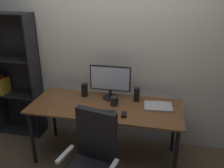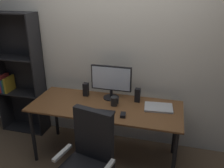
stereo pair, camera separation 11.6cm
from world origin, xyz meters
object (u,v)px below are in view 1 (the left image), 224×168
(mouse, at_px, (124,115))
(speaker_left, at_px, (85,90))
(speaker_right, at_px, (137,95))
(laptop, at_px, (158,106))
(office_chair, at_px, (91,168))
(bookshelf, at_px, (15,77))
(desk, at_px, (105,111))
(keyboard, at_px, (102,113))
(coffee_mug, at_px, (114,101))
(monitor, at_px, (110,80))

(mouse, height_order, speaker_left, speaker_left)
(speaker_right, bearing_deg, laptop, -23.07)
(office_chair, distance_m, bookshelf, 1.84)
(bookshelf, bearing_deg, desk, -14.24)
(keyboard, height_order, laptop, laptop)
(keyboard, xyz_separation_m, speaker_right, (0.34, 0.39, 0.08))
(mouse, xyz_separation_m, coffee_mug, (-0.16, 0.22, 0.04))
(bookshelf, bearing_deg, speaker_left, -7.87)
(speaker_right, bearing_deg, keyboard, -130.85)
(monitor, bearing_deg, keyboard, -90.37)
(mouse, bearing_deg, monitor, 113.47)
(coffee_mug, distance_m, laptop, 0.52)
(mouse, height_order, bookshelf, bookshelf)
(mouse, relative_size, bookshelf, 0.06)
(desk, relative_size, monitor, 3.54)
(mouse, xyz_separation_m, laptop, (0.36, 0.28, -0.01))
(monitor, distance_m, bookshelf, 1.42)
(laptop, xyz_separation_m, office_chair, (-0.58, -0.83, -0.29))
(laptop, distance_m, bookshelf, 2.03)
(monitor, bearing_deg, speaker_left, -178.64)
(keyboard, bearing_deg, speaker_left, 127.76)
(desk, relative_size, speaker_right, 10.52)
(mouse, distance_m, office_chair, 0.66)
(monitor, relative_size, mouse, 5.26)
(desk, height_order, monitor, monitor)
(speaker_right, relative_size, office_chair, 0.17)
(coffee_mug, distance_m, office_chair, 0.84)
(mouse, bearing_deg, office_chair, -119.47)
(keyboard, height_order, speaker_right, speaker_right)
(monitor, xyz_separation_m, laptop, (0.60, -0.12, -0.23))
(monitor, bearing_deg, mouse, -59.07)
(coffee_mug, relative_size, laptop, 0.34)
(mouse, relative_size, coffee_mug, 0.88)
(keyboard, distance_m, bookshelf, 1.51)
(coffee_mug, xyz_separation_m, bookshelf, (-1.49, 0.32, 0.06))
(monitor, relative_size, keyboard, 1.74)
(mouse, height_order, laptop, mouse)
(keyboard, bearing_deg, mouse, -4.07)
(speaker_left, relative_size, bookshelf, 0.10)
(monitor, relative_size, office_chair, 0.50)
(monitor, bearing_deg, laptop, -11.43)
(speaker_right, bearing_deg, office_chair, -108.40)
(mouse, xyz_separation_m, speaker_left, (-0.57, 0.39, 0.07))
(monitor, bearing_deg, bookshelf, 174.30)
(mouse, bearing_deg, coffee_mug, 118.18)
(coffee_mug, bearing_deg, speaker_left, 157.20)
(office_chair, bearing_deg, desk, 104.90)
(monitor, distance_m, keyboard, 0.46)
(desk, bearing_deg, monitor, 86.28)
(desk, height_order, coffee_mug, coffee_mug)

